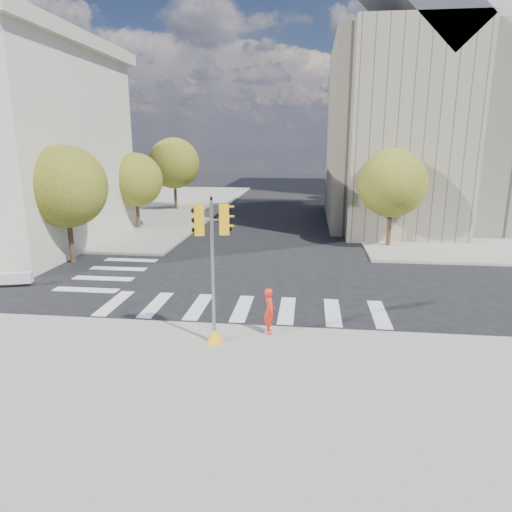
{
  "coord_description": "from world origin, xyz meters",
  "views": [
    {
      "loc": [
        2.48,
        -19.13,
        6.53
      ],
      "look_at": [
        0.41,
        -1.6,
        2.1
      ],
      "focal_mm": 32.0,
      "sensor_mm": 36.0,
      "label": 1
    }
  ],
  "objects": [
    {
      "name": "tree_re_near",
      "position": [
        7.5,
        10.0,
        4.05
      ],
      "size": [
        4.2,
        4.2,
        6.16
      ],
      "color": "#382616",
      "rests_on": "ground"
    },
    {
      "name": "tree_re_far",
      "position": [
        7.5,
        34.0,
        3.87
      ],
      "size": [
        4.0,
        4.0,
        5.88
      ],
      "color": "#382616",
      "rests_on": "ground"
    },
    {
      "name": "tree_lw_mid",
      "position": [
        -10.5,
        14.0,
        3.76
      ],
      "size": [
        4.0,
        4.0,
        5.77
      ],
      "color": "#382616",
      "rests_on": "ground"
    },
    {
      "name": "traffic_signal",
      "position": [
        -0.5,
        -5.55,
        2.18
      ],
      "size": [
        1.08,
        0.56,
        4.76
      ],
      "rotation": [
        0.0,
        0.0,
        0.26
      ],
      "color": "#EEA80C",
      "rests_on": "sidewalk_near"
    },
    {
      "name": "sidewalk_far_right",
      "position": [
        20.0,
        26.0,
        0.07
      ],
      "size": [
        28.0,
        40.0,
        0.15
      ],
      "primitive_type": "cube",
      "color": "gray",
      "rests_on": "ground"
    },
    {
      "name": "civic_building",
      "position": [
        15.59,
        19.12,
        7.26
      ],
      "size": [
        26.0,
        16.0,
        19.39
      ],
      "color": "gray",
      "rests_on": "ground"
    },
    {
      "name": "ground",
      "position": [
        0.0,
        0.0,
        0.0
      ],
      "size": [
        160.0,
        160.0,
        0.0
      ],
      "primitive_type": "plane",
      "color": "black",
      "rests_on": "ground"
    },
    {
      "name": "lamp_near",
      "position": [
        8.0,
        14.0,
        4.58
      ],
      "size": [
        0.35,
        0.18,
        8.11
      ],
      "color": "black",
      "rests_on": "sidewalk_far_right"
    },
    {
      "name": "photographer",
      "position": [
        1.22,
        -4.6,
        0.95
      ],
      "size": [
        0.51,
        0.65,
        1.6
      ],
      "primitive_type": "imported",
      "rotation": [
        0.0,
        0.0,
        1.8
      ],
      "color": "red",
      "rests_on": "sidewalk_near"
    },
    {
      "name": "tree_lw_far",
      "position": [
        -10.5,
        24.0,
        4.54
      ],
      "size": [
        4.8,
        4.8,
        6.95
      ],
      "color": "#382616",
      "rests_on": "ground"
    },
    {
      "name": "office_tower",
      "position": [
        22.0,
        42.0,
        15.0
      ],
      "size": [
        20.0,
        18.0,
        30.0
      ],
      "primitive_type": "cube",
      "color": "#9EA0A3",
      "rests_on": "ground"
    },
    {
      "name": "tree_re_mid",
      "position": [
        7.5,
        22.0,
        4.35
      ],
      "size": [
        4.6,
        4.6,
        6.66
      ],
      "color": "#382616",
      "rests_on": "ground"
    },
    {
      "name": "tree_lw_near",
      "position": [
        -10.5,
        4.0,
        4.2
      ],
      "size": [
        4.4,
        4.4,
        6.41
      ],
      "color": "#382616",
      "rests_on": "ground"
    },
    {
      "name": "sidewalk_near",
      "position": [
        0.0,
        -11.0,
        0.07
      ],
      "size": [
        30.0,
        14.0,
        0.15
      ],
      "primitive_type": "cube",
      "color": "gray",
      "rests_on": "ground"
    },
    {
      "name": "lamp_far",
      "position": [
        8.0,
        28.0,
        4.58
      ],
      "size": [
        0.35,
        0.18,
        8.11
      ],
      "color": "black",
      "rests_on": "sidewalk_far_right"
    },
    {
      "name": "sidewalk_far_left",
      "position": [
        -20.0,
        26.0,
        0.07
      ],
      "size": [
        28.0,
        40.0,
        0.15
      ],
      "primitive_type": "cube",
      "color": "gray",
      "rests_on": "ground"
    }
  ]
}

